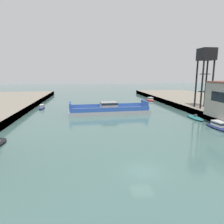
{
  "coord_description": "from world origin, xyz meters",
  "views": [
    {
      "loc": [
        -6.29,
        -20.69,
        10.92
      ],
      "look_at": [
        0.0,
        25.62,
        2.0
      ],
      "focal_mm": 32.37,
      "sensor_mm": 36.0,
      "label": 1
    }
  ],
  "objects_px": {
    "moored_boat_far_left": "(220,126)",
    "moored_boat_far_right": "(150,99)",
    "moored_boat_mid_right": "(42,107)",
    "chain_ferry": "(109,110)",
    "crane_tower": "(206,60)",
    "moored_boat_mid_left": "(195,118)"
  },
  "relations": [
    {
      "from": "moored_boat_mid_left",
      "to": "crane_tower",
      "type": "bearing_deg",
      "value": 48.62
    },
    {
      "from": "moored_boat_mid_left",
      "to": "moored_boat_mid_right",
      "type": "height_order",
      "value": "moored_boat_mid_right"
    },
    {
      "from": "chain_ferry",
      "to": "moored_boat_mid_right",
      "type": "relative_size",
      "value": 3.9
    },
    {
      "from": "chain_ferry",
      "to": "crane_tower",
      "type": "relative_size",
      "value": 1.41
    },
    {
      "from": "chain_ferry",
      "to": "moored_boat_far_right",
      "type": "bearing_deg",
      "value": 50.58
    },
    {
      "from": "moored_boat_far_left",
      "to": "moored_boat_far_right",
      "type": "bearing_deg",
      "value": 90.18
    },
    {
      "from": "chain_ferry",
      "to": "moored_boat_mid_left",
      "type": "relative_size",
      "value": 3.22
    },
    {
      "from": "moored_boat_far_right",
      "to": "moored_boat_far_left",
      "type": "bearing_deg",
      "value": -89.82
    },
    {
      "from": "chain_ferry",
      "to": "moored_boat_mid_right",
      "type": "xyz_separation_m",
      "value": [
        -20.1,
        10.39,
        -0.53
      ]
    },
    {
      "from": "moored_boat_mid_right",
      "to": "crane_tower",
      "type": "distance_m",
      "value": 49.85
    },
    {
      "from": "moored_boat_far_left",
      "to": "crane_tower",
      "type": "relative_size",
      "value": 0.52
    },
    {
      "from": "crane_tower",
      "to": "moored_boat_mid_right",
      "type": "bearing_deg",
      "value": 163.02
    },
    {
      "from": "moored_boat_mid_right",
      "to": "crane_tower",
      "type": "height_order",
      "value": "crane_tower"
    },
    {
      "from": "moored_boat_far_left",
      "to": "moored_boat_far_right",
      "type": "relative_size",
      "value": 1.25
    },
    {
      "from": "moored_boat_mid_right",
      "to": "moored_boat_far_right",
      "type": "bearing_deg",
      "value": 19.16
    },
    {
      "from": "moored_boat_far_left",
      "to": "crane_tower",
      "type": "height_order",
      "value": "crane_tower"
    },
    {
      "from": "moored_boat_mid_left",
      "to": "moored_boat_far_left",
      "type": "bearing_deg",
      "value": -90.58
    },
    {
      "from": "moored_boat_far_left",
      "to": "moored_boat_mid_left",
      "type": "bearing_deg",
      "value": 89.42
    },
    {
      "from": "moored_boat_far_right",
      "to": "moored_boat_mid_left",
      "type": "bearing_deg",
      "value": -89.61
    },
    {
      "from": "moored_boat_far_right",
      "to": "crane_tower",
      "type": "height_order",
      "value": "crane_tower"
    },
    {
      "from": "moored_boat_far_right",
      "to": "moored_boat_mid_right",
      "type": "bearing_deg",
      "value": -160.84
    },
    {
      "from": "chain_ferry",
      "to": "moored_boat_mid_right",
      "type": "distance_m",
      "value": 22.63
    }
  ]
}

